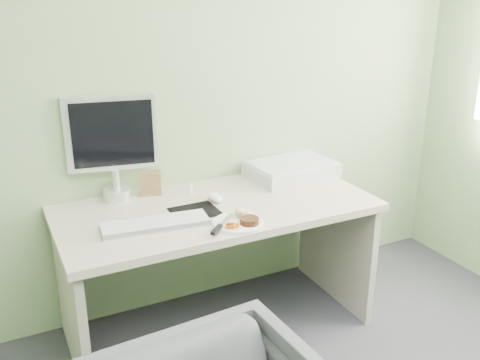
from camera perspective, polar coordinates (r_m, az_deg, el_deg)
name	(u,v)px	position (r m, az deg, el deg)	size (l,w,h in m)	color
wall_back	(186,72)	(2.89, -5.75, 11.39)	(3.50, 3.50, 0.00)	#7FA070
desk	(217,237)	(2.79, -2.43, -6.14)	(1.60, 0.75, 0.73)	beige
plate	(238,223)	(2.50, -0.21, -4.60)	(0.24, 0.24, 0.01)	white
steak	(249,221)	(2.47, 1.00, -4.37)	(0.09, 0.09, 0.03)	black
potato_pile	(242,212)	(2.53, 0.22, -3.40)	(0.11, 0.08, 0.06)	tan
carrot_heap	(231,224)	(2.44, -0.95, -4.68)	(0.05, 0.04, 0.03)	#F55405
steak_knife	(220,226)	(2.43, -2.18, -4.96)	(0.19, 0.18, 0.02)	silver
mousepad	(195,211)	(2.65, -4.82, -3.36)	(0.23, 0.20, 0.00)	black
keyboard	(155,224)	(2.50, -9.01, -4.61)	(0.49, 0.14, 0.02)	white
computer_mouse	(215,197)	(2.76, -2.69, -1.87)	(0.07, 0.12, 0.04)	white
photo_frame	(150,184)	(2.85, -9.53, -0.38)	(0.11, 0.01, 0.14)	#8E6642
eyedrop_bottle	(190,188)	(2.86, -5.32, -0.88)	(0.02, 0.02, 0.07)	white
scanner	(291,170)	(3.13, 5.51, 1.10)	(0.49, 0.33, 0.08)	silver
monitor	(112,142)	(2.78, -13.50, 3.93)	(0.45, 0.15, 0.54)	silver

